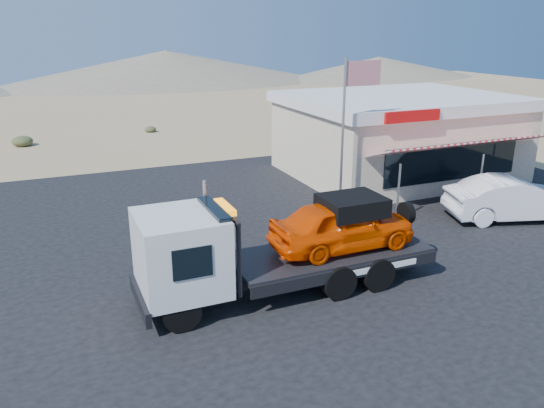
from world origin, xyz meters
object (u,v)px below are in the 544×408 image
object	(u,v)px
tow_truck	(281,242)
jerky_store	(397,135)
flagpole	(349,120)
white_sedan	(513,199)

from	to	relation	value
tow_truck	jerky_store	bearing A→B (deg)	41.30
jerky_store	flagpole	world-z (taller)	flagpole
jerky_store	flagpole	xyz separation A→B (m)	(-5.57, -4.47, 1.77)
white_sedan	flagpole	xyz separation A→B (m)	(-5.64, 2.85, 2.93)
tow_truck	jerky_store	world-z (taller)	jerky_store
tow_truck	white_sedan	bearing A→B (deg)	9.71
tow_truck	white_sedan	size ratio (longest dim) A/B	1.65
flagpole	white_sedan	bearing A→B (deg)	-26.84
tow_truck	jerky_store	distance (m)	13.82
tow_truck	flagpole	world-z (taller)	flagpole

